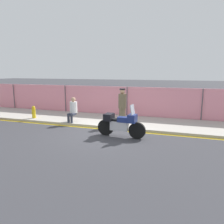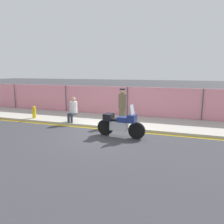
% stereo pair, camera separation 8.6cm
% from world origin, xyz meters
% --- Properties ---
extents(ground_plane, '(120.00, 120.00, 0.00)m').
position_xyz_m(ground_plane, '(0.00, 0.00, 0.00)').
color(ground_plane, '#38383D').
extents(sidewalk, '(31.94, 3.04, 0.13)m').
position_xyz_m(sidewalk, '(0.00, 2.35, 0.06)').
color(sidewalk, '#ADA89E').
rests_on(sidewalk, ground_plane).
extents(curb_paint_stripe, '(31.94, 0.18, 0.01)m').
position_xyz_m(curb_paint_stripe, '(0.00, 0.75, 0.00)').
color(curb_paint_stripe, gold).
rests_on(curb_paint_stripe, ground_plane).
extents(storefront_fence, '(30.34, 0.17, 1.88)m').
position_xyz_m(storefront_fence, '(-0.00, 3.96, 0.94)').
color(storefront_fence, pink).
rests_on(storefront_fence, ground_plane).
extents(motorcycle, '(2.18, 0.60, 1.46)m').
position_xyz_m(motorcycle, '(0.78, -0.22, 0.59)').
color(motorcycle, black).
rests_on(motorcycle, ground_plane).
extents(officer_standing, '(0.42, 0.42, 1.80)m').
position_xyz_m(officer_standing, '(0.24, 1.94, 1.05)').
color(officer_standing, brown).
rests_on(officer_standing, sidewalk).
extents(person_seated_on_curb, '(0.40, 0.69, 1.32)m').
position_xyz_m(person_seated_on_curb, '(-2.35, 1.31, 0.85)').
color(person_seated_on_curb, '#2D3342').
rests_on(person_seated_on_curb, sidewalk).
extents(fire_hydrant, '(0.21, 0.26, 0.71)m').
position_xyz_m(fire_hydrant, '(-4.96, 1.36, 0.48)').
color(fire_hydrant, gold).
rests_on(fire_hydrant, sidewalk).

